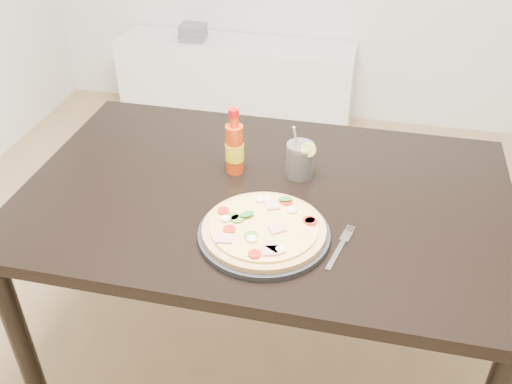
% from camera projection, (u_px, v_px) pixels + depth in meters
% --- Properties ---
extents(dining_table, '(1.40, 0.90, 0.75)m').
position_uv_depth(dining_table, '(265.00, 214.00, 1.69)').
color(dining_table, black).
rests_on(dining_table, ground).
extents(plate, '(0.34, 0.34, 0.02)m').
position_uv_depth(plate, '(264.00, 234.00, 1.47)').
color(plate, black).
rests_on(plate, dining_table).
extents(pizza, '(0.32, 0.32, 0.03)m').
position_uv_depth(pizza, '(264.00, 228.00, 1.46)').
color(pizza, '#D9B861').
rests_on(pizza, plate).
extents(hot_sauce_bottle, '(0.07, 0.07, 0.21)m').
position_uv_depth(hot_sauce_bottle, '(235.00, 148.00, 1.68)').
color(hot_sauce_bottle, '#C6390B').
rests_on(hot_sauce_bottle, dining_table).
extents(cola_cup, '(0.09, 0.08, 0.17)m').
position_uv_depth(cola_cup, '(300.00, 161.00, 1.68)').
color(cola_cup, black).
rests_on(cola_cup, dining_table).
extents(fork, '(0.06, 0.19, 0.00)m').
position_uv_depth(fork, '(341.00, 246.00, 1.44)').
color(fork, silver).
rests_on(fork, dining_table).
extents(media_console, '(1.40, 0.34, 0.50)m').
position_uv_depth(media_console, '(236.00, 82.00, 3.47)').
color(media_console, white).
rests_on(media_console, ground).
extents(cd_stack, '(0.14, 0.12, 0.09)m').
position_uv_depth(cd_stack, '(193.00, 32.00, 3.33)').
color(cd_stack, slate).
rests_on(cd_stack, media_console).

